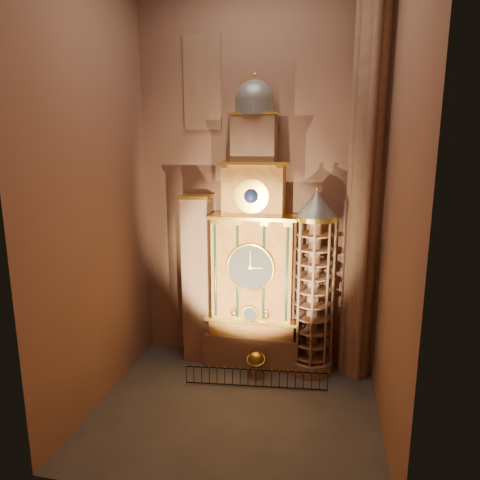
% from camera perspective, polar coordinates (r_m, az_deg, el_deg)
% --- Properties ---
extents(floor, '(14.00, 14.00, 0.00)m').
position_cam_1_polar(floor, '(23.09, -0.59, -21.65)').
color(floor, '#383330').
rests_on(floor, ground).
extents(wall_back, '(22.00, 0.00, 22.00)m').
position_cam_1_polar(wall_back, '(25.18, 2.29, 7.90)').
color(wall_back, '#915E4E').
rests_on(wall_back, floor).
extents(wall_left, '(0.00, 22.00, 22.00)m').
position_cam_1_polar(wall_left, '(21.90, -18.99, 6.66)').
color(wall_left, '#915E4E').
rests_on(wall_left, floor).
extents(wall_right, '(0.00, 22.00, 22.00)m').
position_cam_1_polar(wall_right, '(19.08, 20.45, 5.86)').
color(wall_right, '#915E4E').
rests_on(wall_right, floor).
extents(astronomical_clock, '(5.60, 2.41, 16.70)m').
position_cam_1_polar(astronomical_clock, '(24.86, 1.81, -2.25)').
color(astronomical_clock, '#8C634C').
rests_on(astronomical_clock, floor).
extents(portrait_tower, '(1.80, 1.60, 10.20)m').
position_cam_1_polar(portrait_tower, '(26.06, -5.61, -5.12)').
color(portrait_tower, '#8C634C').
rests_on(portrait_tower, floor).
extents(stair_turret, '(2.50, 2.50, 10.80)m').
position_cam_1_polar(stair_turret, '(24.66, 9.77, -5.95)').
color(stair_turret, '#8C634C').
rests_on(stair_turret, floor).
extents(gothic_pier, '(2.04, 2.04, 22.00)m').
position_cam_1_polar(gothic_pier, '(23.93, 16.56, 7.21)').
color(gothic_pier, '#8C634C').
rests_on(gothic_pier, floor).
extents(stained_glass_window, '(2.20, 0.14, 5.20)m').
position_cam_1_polar(stained_glass_window, '(26.02, -5.06, 20.14)').
color(stained_glass_window, navy).
rests_on(stained_glass_window, wall_back).
extents(celestial_globe, '(1.16, 1.10, 1.54)m').
position_cam_1_polar(celestial_globe, '(25.32, 2.14, -15.97)').
color(celestial_globe, '#8C634C').
rests_on(celestial_globe, floor).
extents(iron_railing, '(7.70, 0.83, 1.03)m').
position_cam_1_polar(iron_railing, '(24.52, 2.13, -17.94)').
color(iron_railing, black).
rests_on(iron_railing, floor).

